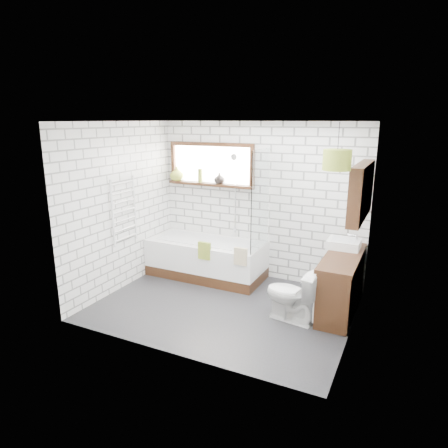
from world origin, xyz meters
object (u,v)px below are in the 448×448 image
at_px(pendant, 337,160).
at_px(basin, 344,244).
at_px(vanity, 342,283).
at_px(toilet, 292,295).
at_px(bathtub, 206,258).

bearing_deg(pendant, basin, 90.79).
distance_m(basin, pendant, 1.64).
height_order(basin, pendant, pendant).
distance_m(vanity, basin, 0.57).
bearing_deg(toilet, pendant, 78.07).
distance_m(bathtub, basin, 2.23).
xyz_separation_m(vanity, pendant, (-0.05, -0.73, 1.71)).
xyz_separation_m(basin, toilet, (-0.46, -0.88, -0.49)).
bearing_deg(basin, bathtub, -179.26).
bearing_deg(vanity, toilet, -133.28).
xyz_separation_m(bathtub, vanity, (2.23, -0.30, 0.09)).
height_order(bathtub, basin, basin).
height_order(vanity, basin, basin).
bearing_deg(basin, vanity, -79.75).
bearing_deg(vanity, basin, 100.25).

